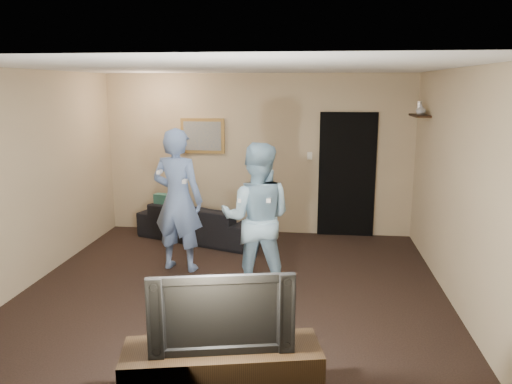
# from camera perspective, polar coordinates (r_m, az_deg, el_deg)

# --- Properties ---
(ground) EXTENTS (5.00, 5.00, 0.00)m
(ground) POSITION_cam_1_polar(r_m,az_deg,el_deg) (6.10, -2.59, -11.16)
(ground) COLOR black
(ground) RESTS_ON ground
(ceiling) EXTENTS (5.00, 5.00, 0.04)m
(ceiling) POSITION_cam_1_polar(r_m,az_deg,el_deg) (5.61, -2.85, 14.05)
(ceiling) COLOR silver
(ceiling) RESTS_ON wall_back
(wall_back) EXTENTS (5.00, 0.04, 2.60)m
(wall_back) POSITION_cam_1_polar(r_m,az_deg,el_deg) (8.16, 0.17, 4.28)
(wall_back) COLOR tan
(wall_back) RESTS_ON ground
(wall_front) EXTENTS (5.00, 0.04, 2.60)m
(wall_front) POSITION_cam_1_polar(r_m,az_deg,el_deg) (3.36, -9.78, -7.33)
(wall_front) COLOR tan
(wall_front) RESTS_ON ground
(wall_left) EXTENTS (0.04, 5.00, 2.60)m
(wall_left) POSITION_cam_1_polar(r_m,az_deg,el_deg) (6.60, -24.67, 1.32)
(wall_left) COLOR tan
(wall_left) RESTS_ON ground
(wall_right) EXTENTS (0.04, 5.00, 2.60)m
(wall_right) POSITION_cam_1_polar(r_m,az_deg,el_deg) (5.85, 22.20, 0.28)
(wall_right) COLOR tan
(wall_right) RESTS_ON ground
(sofa) EXTENTS (2.10, 1.41, 0.57)m
(sofa) POSITION_cam_1_polar(r_m,az_deg,el_deg) (8.00, -6.40, -3.37)
(sofa) COLOR black
(sofa) RESTS_ON ground
(throw_pillow) EXTENTS (0.49, 0.25, 0.47)m
(throw_pillow) POSITION_cam_1_polar(r_m,az_deg,el_deg) (8.08, -9.94, -1.90)
(throw_pillow) COLOR #1B524A
(throw_pillow) RESTS_ON sofa
(painting_frame) EXTENTS (0.72, 0.05, 0.57)m
(painting_frame) POSITION_cam_1_polar(r_m,az_deg,el_deg) (8.25, -6.11, 6.40)
(painting_frame) COLOR olive
(painting_frame) RESTS_ON wall_back
(painting_canvas) EXTENTS (0.62, 0.01, 0.47)m
(painting_canvas) POSITION_cam_1_polar(r_m,az_deg,el_deg) (8.22, -6.16, 6.38)
(painting_canvas) COLOR slate
(painting_canvas) RESTS_ON painting_frame
(doorway) EXTENTS (0.90, 0.06, 2.00)m
(doorway) POSITION_cam_1_polar(r_m,az_deg,el_deg) (8.14, 10.34, 1.93)
(doorway) COLOR black
(doorway) RESTS_ON ground
(light_switch) EXTENTS (0.08, 0.02, 0.12)m
(light_switch) POSITION_cam_1_polar(r_m,az_deg,el_deg) (8.08, 6.16, 4.14)
(light_switch) COLOR silver
(light_switch) RESTS_ON wall_back
(wall_shelf) EXTENTS (0.20, 0.60, 0.03)m
(wall_shelf) POSITION_cam_1_polar(r_m,az_deg,el_deg) (7.49, 18.21, 8.29)
(wall_shelf) COLOR black
(wall_shelf) RESTS_ON wall_right
(shelf_vase) EXTENTS (0.14, 0.14, 0.14)m
(shelf_vase) POSITION_cam_1_polar(r_m,az_deg,el_deg) (7.42, 18.34, 8.93)
(shelf_vase) COLOR #ACACB1
(shelf_vase) RESTS_ON wall_shelf
(shelf_figurine) EXTENTS (0.06, 0.06, 0.18)m
(shelf_figurine) POSITION_cam_1_polar(r_m,az_deg,el_deg) (7.55, 18.15, 9.12)
(shelf_figurine) COLOR silver
(shelf_figurine) RESTS_ON wall_shelf
(tv_console) EXTENTS (1.53, 0.77, 0.52)m
(tv_console) POSITION_cam_1_polar(r_m,az_deg,el_deg) (4.00, -3.87, -20.54)
(tv_console) COLOR black
(tv_console) RESTS_ON ground
(television) EXTENTS (1.05, 0.36, 0.60)m
(television) POSITION_cam_1_polar(r_m,az_deg,el_deg) (3.73, -3.99, -13.24)
(television) COLOR black
(television) RESTS_ON tv_console
(wii_player_left) EXTENTS (0.76, 0.58, 1.88)m
(wii_player_left) POSITION_cam_1_polar(r_m,az_deg,el_deg) (6.59, -8.93, -0.92)
(wii_player_left) COLOR #6C87BB
(wii_player_left) RESTS_ON ground
(wii_player_right) EXTENTS (0.87, 0.68, 1.78)m
(wii_player_right) POSITION_cam_1_polar(r_m,az_deg,el_deg) (5.81, 0.09, -3.05)
(wii_player_right) COLOR #8DB5CE
(wii_player_right) RESTS_ON ground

